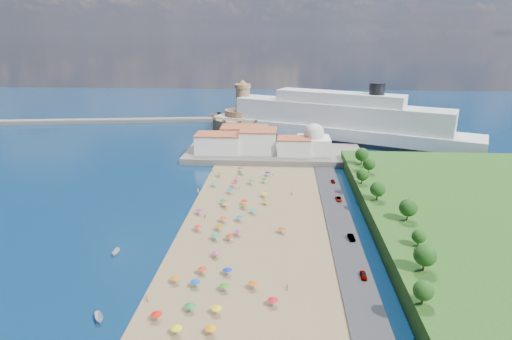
{
  "coord_description": "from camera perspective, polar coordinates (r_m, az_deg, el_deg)",
  "views": [
    {
      "loc": [
        14.74,
        -138.53,
        60.54
      ],
      "look_at": [
        4.0,
        25.0,
        8.0
      ],
      "focal_mm": 30.0,
      "sensor_mm": 36.0,
      "label": 1
    }
  ],
  "objects": [
    {
      "name": "fortress",
      "position": [
        282.99,
        -1.75,
        6.8
      ],
      "size": [
        40.0,
        40.0,
        32.4
      ],
      "color": "#A27851",
      "rests_on": "ground"
    },
    {
      "name": "hillside_trees",
      "position": [
        149.01,
        16.74,
        -2.83
      ],
      "size": [
        13.23,
        106.51,
        7.4
      ],
      "color": "#382314",
      "rests_on": "hillside"
    },
    {
      "name": "beach_parasols",
      "position": [
        141.4,
        -3.37,
        -6.65
      ],
      "size": [
        31.43,
        113.7,
        2.2
      ],
      "color": "gray",
      "rests_on": "beach"
    },
    {
      "name": "jetty",
      "position": [
        254.98,
        -2.37,
        4.3
      ],
      "size": [
        18.0,
        70.0,
        2.4
      ],
      "primitive_type": "cube",
      "color": "#59544C",
      "rests_on": "ground"
    },
    {
      "name": "moored_boats",
      "position": [
        117.04,
        -19.11,
        -14.01
      ],
      "size": [
        10.07,
        33.42,
        1.62
      ],
      "color": "white",
      "rests_on": "ground"
    },
    {
      "name": "terrace",
      "position": [
        219.66,
        2.38,
        2.17
      ],
      "size": [
        90.0,
        36.0,
        3.0
      ],
      "primitive_type": "cube",
      "color": "#59544C",
      "rests_on": "ground"
    },
    {
      "name": "breakwater",
      "position": [
        322.58,
        -19.18,
        6.21
      ],
      "size": [
        199.03,
        34.77,
        2.6
      ],
      "primitive_type": "cube",
      "rotation": [
        0.0,
        0.0,
        0.14
      ],
      "color": "#59544C",
      "rests_on": "ground"
    },
    {
      "name": "waterfront_buildings",
      "position": [
        219.33,
        -1.01,
        3.88
      ],
      "size": [
        57.0,
        29.0,
        11.0
      ],
      "color": "silver",
      "rests_on": "terrace"
    },
    {
      "name": "domed_building",
      "position": [
        216.32,
        7.71,
        3.82
      ],
      "size": [
        16.0,
        16.0,
        15.0
      ],
      "color": "silver",
      "rests_on": "terrace"
    },
    {
      "name": "ground",
      "position": [
        151.9,
        -2.13,
        -5.73
      ],
      "size": [
        700.0,
        700.0,
        0.0
      ],
      "primitive_type": "plane",
      "color": "#071938",
      "rests_on": "ground"
    },
    {
      "name": "parked_cars",
      "position": [
        148.11,
        11.76,
        -6.18
      ],
      "size": [
        2.33,
        77.12,
        1.39
      ],
      "color": "gray",
      "rests_on": "promenade"
    },
    {
      "name": "beachgoers",
      "position": [
        157.79,
        -2.73,
        -4.37
      ],
      "size": [
        38.37,
        99.69,
        1.87
      ],
      "color": "tan",
      "rests_on": "beach"
    },
    {
      "name": "cruise_ship",
      "position": [
        256.32,
        10.87,
        6.14
      ],
      "size": [
        154.34,
        85.75,
        34.64
      ],
      "color": "black",
      "rests_on": "ground"
    }
  ]
}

